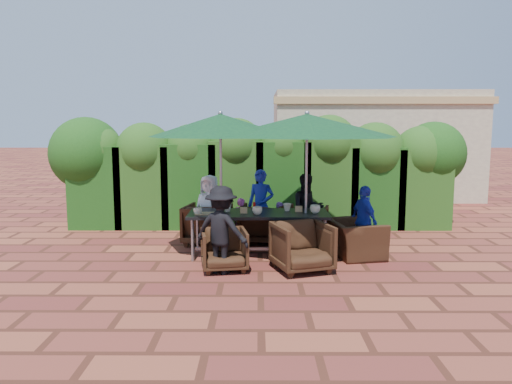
{
  "coord_description": "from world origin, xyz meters",
  "views": [
    {
      "loc": [
        -0.04,
        -8.53,
        2.24
      ],
      "look_at": [
        -0.07,
        0.4,
        1.02
      ],
      "focal_mm": 35.0,
      "sensor_mm": 36.0,
      "label": 1
    }
  ],
  "objects_px": {
    "chair_near_right": "(302,244)",
    "chair_near_left": "(224,248)",
    "dining_table": "(259,217)",
    "umbrella_left": "(220,126)",
    "chair_far_left": "(207,222)",
    "chair_far_mid": "(261,222)",
    "umbrella_right": "(307,126)",
    "chair_far_right": "(307,222)",
    "chair_end_right": "(355,233)"
  },
  "relations": [
    {
      "from": "chair_end_right",
      "to": "chair_near_right",
      "type": "bearing_deg",
      "value": 119.86
    },
    {
      "from": "umbrella_right",
      "to": "chair_far_right",
      "type": "relative_size",
      "value": 3.91
    },
    {
      "from": "chair_far_left",
      "to": "umbrella_left",
      "type": "bearing_deg",
      "value": 121.12
    },
    {
      "from": "dining_table",
      "to": "chair_end_right",
      "type": "xyz_separation_m",
      "value": [
        1.64,
        -0.07,
        -0.26
      ]
    },
    {
      "from": "dining_table",
      "to": "chair_far_mid",
      "type": "distance_m",
      "value": 0.98
    },
    {
      "from": "chair_far_mid",
      "to": "chair_near_right",
      "type": "relative_size",
      "value": 0.97
    },
    {
      "from": "chair_far_right",
      "to": "chair_near_left",
      "type": "height_order",
      "value": "chair_far_right"
    },
    {
      "from": "umbrella_left",
      "to": "umbrella_right",
      "type": "distance_m",
      "value": 1.43
    },
    {
      "from": "chair_near_right",
      "to": "dining_table",
      "type": "bearing_deg",
      "value": 108.05
    },
    {
      "from": "chair_far_mid",
      "to": "chair_far_left",
      "type": "bearing_deg",
      "value": 14.96
    },
    {
      "from": "dining_table",
      "to": "chair_far_left",
      "type": "xyz_separation_m",
      "value": [
        -0.96,
        0.83,
        -0.26
      ]
    },
    {
      "from": "chair_far_right",
      "to": "dining_table",
      "type": "bearing_deg",
      "value": 62.2
    },
    {
      "from": "chair_far_right",
      "to": "umbrella_right",
      "type": "bearing_deg",
      "value": 97.88
    },
    {
      "from": "dining_table",
      "to": "umbrella_left",
      "type": "xyz_separation_m",
      "value": [
        -0.63,
        -0.03,
        1.54
      ]
    },
    {
      "from": "umbrella_left",
      "to": "chair_far_right",
      "type": "relative_size",
      "value": 3.19
    },
    {
      "from": "umbrella_left",
      "to": "chair_end_right",
      "type": "bearing_deg",
      "value": -0.9
    },
    {
      "from": "chair_far_mid",
      "to": "chair_end_right",
      "type": "bearing_deg",
      "value": 157.02
    },
    {
      "from": "chair_far_mid",
      "to": "chair_end_right",
      "type": "distance_m",
      "value": 1.88
    },
    {
      "from": "dining_table",
      "to": "chair_end_right",
      "type": "height_order",
      "value": "chair_end_right"
    },
    {
      "from": "umbrella_right",
      "to": "dining_table",
      "type": "bearing_deg",
      "value": 177.24
    },
    {
      "from": "chair_end_right",
      "to": "umbrella_left",
      "type": "bearing_deg",
      "value": 78.53
    },
    {
      "from": "chair_far_left",
      "to": "chair_near_right",
      "type": "relative_size",
      "value": 1.01
    },
    {
      "from": "chair_far_mid",
      "to": "chair_far_right",
      "type": "height_order",
      "value": "chair_far_mid"
    },
    {
      "from": "chair_far_mid",
      "to": "chair_far_right",
      "type": "xyz_separation_m",
      "value": [
        0.87,
        0.08,
        -0.02
      ]
    },
    {
      "from": "umbrella_right",
      "to": "chair_far_left",
      "type": "relative_size",
      "value": 3.63
    },
    {
      "from": "umbrella_right",
      "to": "chair_far_mid",
      "type": "relative_size",
      "value": 3.74
    },
    {
      "from": "chair_far_mid",
      "to": "chair_far_right",
      "type": "relative_size",
      "value": 1.04
    },
    {
      "from": "dining_table",
      "to": "chair_end_right",
      "type": "distance_m",
      "value": 1.67
    },
    {
      "from": "chair_end_right",
      "to": "chair_near_left",
      "type": "bearing_deg",
      "value": 99.44
    },
    {
      "from": "umbrella_right",
      "to": "chair_far_mid",
      "type": "xyz_separation_m",
      "value": [
        -0.75,
        0.97,
        -1.81
      ]
    },
    {
      "from": "chair_far_right",
      "to": "chair_near_left",
      "type": "xyz_separation_m",
      "value": [
        -1.45,
        -1.87,
        -0.03
      ]
    },
    {
      "from": "chair_near_left",
      "to": "chair_far_mid",
      "type": "bearing_deg",
      "value": 62.71
    },
    {
      "from": "chair_far_mid",
      "to": "chair_end_right",
      "type": "xyz_separation_m",
      "value": [
        1.59,
        -1.0,
        0.01
      ]
    },
    {
      "from": "chair_far_right",
      "to": "chair_far_left",
      "type": "bearing_deg",
      "value": 19.92
    },
    {
      "from": "chair_end_right",
      "to": "chair_far_left",
      "type": "bearing_deg",
      "value": 60.29
    },
    {
      "from": "umbrella_right",
      "to": "chair_near_left",
      "type": "distance_m",
      "value": 2.43
    },
    {
      "from": "chair_far_mid",
      "to": "chair_near_left",
      "type": "relative_size",
      "value": 1.14
    },
    {
      "from": "chair_far_left",
      "to": "chair_end_right",
      "type": "bearing_deg",
      "value": 171.31
    },
    {
      "from": "chair_near_left",
      "to": "chair_near_right",
      "type": "xyz_separation_m",
      "value": [
        1.2,
        -0.04,
        0.06
      ]
    },
    {
      "from": "chair_near_right",
      "to": "chair_near_left",
      "type": "bearing_deg",
      "value": 159.63
    },
    {
      "from": "dining_table",
      "to": "chair_far_mid",
      "type": "xyz_separation_m",
      "value": [
        0.05,
        0.93,
        -0.27
      ]
    },
    {
      "from": "umbrella_right",
      "to": "chair_end_right",
      "type": "bearing_deg",
      "value": -2.1
    },
    {
      "from": "dining_table",
      "to": "chair_far_left",
      "type": "distance_m",
      "value": 1.3
    },
    {
      "from": "chair_far_left",
      "to": "chair_far_mid",
      "type": "bearing_deg",
      "value": -163.85
    },
    {
      "from": "chair_near_left",
      "to": "chair_near_right",
      "type": "bearing_deg",
      "value": -11.26
    },
    {
      "from": "chair_far_right",
      "to": "chair_near_right",
      "type": "bearing_deg",
      "value": 96.93
    },
    {
      "from": "chair_far_left",
      "to": "chair_near_right",
      "type": "bearing_deg",
      "value": 143.58
    },
    {
      "from": "chair_far_mid",
      "to": "chair_near_left",
      "type": "bearing_deg",
      "value": 81.31
    },
    {
      "from": "chair_far_mid",
      "to": "chair_near_right",
      "type": "height_order",
      "value": "chair_near_right"
    },
    {
      "from": "chair_near_left",
      "to": "chair_far_right",
      "type": "bearing_deg",
      "value": 42.89
    }
  ]
}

